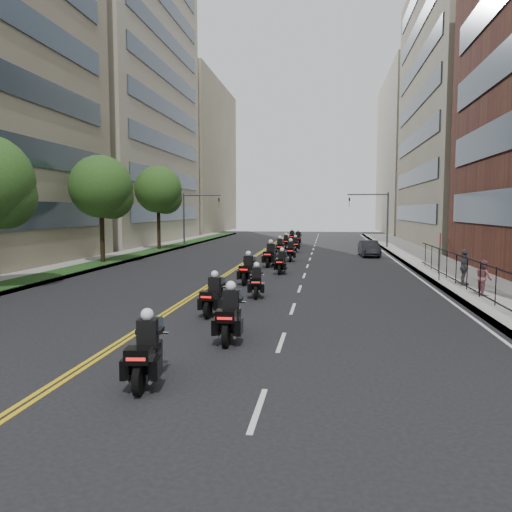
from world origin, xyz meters
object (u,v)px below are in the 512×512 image
Objects in this scene: motorcycle_5 at (282,263)px; motorcycle_1 at (230,317)px; motorcycle_0 at (146,354)px; motorcycle_2 at (214,298)px; motorcycle_4 at (248,271)px; motorcycle_11 at (298,240)px; pedestrian_b at (484,278)px; motorcycle_3 at (256,283)px; motorcycle_6 at (270,256)px; motorcycle_12 at (292,238)px; motorcycle_7 at (291,252)px; parked_sedan at (369,248)px; motorcycle_8 at (280,248)px; motorcycle_9 at (296,245)px; motorcycle_10 at (286,242)px; pedestrian_c at (464,267)px.

motorcycle_1 is at bearing -85.95° from motorcycle_5.
motorcycle_0 is at bearing -89.18° from motorcycle_5.
motorcycle_2 is 0.95× the size of motorcycle_4.
motorcycle_11 is 1.56× the size of pedestrian_b.
motorcycle_11 is (0.03, 31.53, 0.09)m from motorcycle_3.
motorcycle_11 is at bearing 9.15° from pedestrian_b.
motorcycle_6 is at bearing 93.43° from motorcycle_2.
motorcycle_7 is at bearing -87.23° from motorcycle_12.
motorcycle_7 is at bearing -146.39° from parked_sedan.
motorcycle_0 reaches higher than motorcycle_3.
motorcycle_4 is 1.01× the size of motorcycle_8.
motorcycle_12 is (-1.11, 11.22, 0.07)m from motorcycle_9.
motorcycle_1 is 35.22m from motorcycle_10.
pedestrian_b is (10.65, -18.81, 0.25)m from motorcycle_8.
motorcycle_11 is at bearing 84.35° from motorcycle_3.
pedestrian_b is at bearing -41.23° from motorcycle_6.
motorcycle_5 is (1.24, 19.66, -0.04)m from motorcycle_0.
motorcycle_0 is 31.11m from motorcycle_8.
motorcycle_1 is 1.03× the size of motorcycle_4.
motorcycle_8 is 7.42m from parked_sedan.
motorcycle_12 is at bearing 86.07° from motorcycle_8.
parked_sedan is at bearing 1.75° from motorcycle_8.
motorcycle_12 reaches higher than motorcycle_4.
motorcycle_7 is at bearing -82.56° from motorcycle_11.
motorcycle_1 is at bearing -93.50° from motorcycle_3.
pedestrian_c is (10.73, -23.89, 0.41)m from motorcycle_10.
motorcycle_4 is 15.89m from motorcycle_8.
pedestrian_b is (10.58, -10.98, 0.20)m from motorcycle_6.
parked_sedan is at bearing -64.05° from motorcycle_12.
motorcycle_3 is 8.28m from motorcycle_5.
motorcycle_11 is at bearing 92.82° from motorcycle_2.
motorcycle_6 is 15.79m from motorcycle_10.
motorcycle_12 reaches higher than motorcycle_5.
motorcycle_12 reaches higher than motorcycle_7.
motorcycle_3 is at bearing 80.24° from motorcycle_2.
motorcycle_4 is 0.97× the size of motorcycle_11.
motorcycle_5 is at bearing -120.70° from parked_sedan.
motorcycle_9 is (0.97, 12.11, -0.12)m from motorcycle_6.
motorcycle_0 is 1.03× the size of motorcycle_2.
motorcycle_2 is 0.96× the size of motorcycle_8.
pedestrian_c is at bearing 40.36° from motorcycle_2.
motorcycle_11 reaches higher than pedestrian_b.
pedestrian_c reaches higher than motorcycle_10.
motorcycle_5 is 1.01× the size of motorcycle_9.
motorcycle_1 is 1.34× the size of pedestrian_c.
motorcycle_9 is at bearing 13.96° from pedestrian_b.
motorcycle_9 is at bearing 88.94° from motorcycle_7.
motorcycle_6 is at bearing 111.40° from motorcycle_5.
motorcycle_3 is at bearing -91.88° from motorcycle_8.
motorcycle_11 is (-0.24, 39.05, 0.01)m from motorcycle_1.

